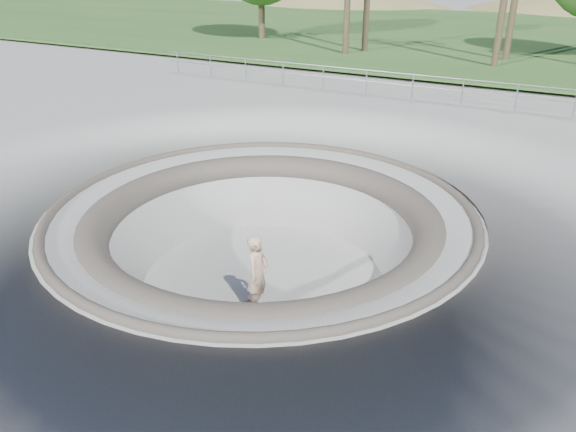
# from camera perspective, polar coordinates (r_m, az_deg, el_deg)

# --- Properties ---
(ground) EXTENTS (180.00, 180.00, 0.00)m
(ground) POSITION_cam_1_polar(r_m,az_deg,el_deg) (13.49, -2.65, 0.69)
(ground) COLOR #ABABA6
(ground) RESTS_ON ground
(skate_bowl) EXTENTS (14.00, 14.00, 4.10)m
(skate_bowl) POSITION_cam_1_polar(r_m,az_deg,el_deg) (14.35, -2.51, -5.98)
(skate_bowl) COLOR #ABABA6
(skate_bowl) RESTS_ON ground
(grass_strip) EXTENTS (180.00, 36.00, 0.12)m
(grass_strip) POSITION_cam_1_polar(r_m,az_deg,el_deg) (45.29, 20.93, 16.75)
(grass_strip) COLOR #2C5220
(grass_strip) RESTS_ON ground
(distant_hills) EXTENTS (103.20, 45.00, 28.60)m
(distant_hills) POSITION_cam_1_polar(r_m,az_deg,el_deg) (68.90, 26.25, 12.05)
(distant_hills) COLOR olive
(distant_hills) RESTS_ON ground
(safety_railing) EXTENTS (25.00, 0.06, 1.03)m
(safety_railing) POSITION_cam_1_polar(r_m,az_deg,el_deg) (23.90, 12.54, 12.73)
(safety_railing) COLOR gray
(safety_railing) RESTS_ON ground
(skateboard) EXTENTS (0.89, 0.51, 0.09)m
(skateboard) POSITION_cam_1_polar(r_m,az_deg,el_deg) (13.08, -3.01, -9.40)
(skateboard) COLOR #93603B
(skateboard) RESTS_ON ground
(skater) EXTENTS (0.51, 0.71, 1.84)m
(skater) POSITION_cam_1_polar(r_m,az_deg,el_deg) (12.57, -3.10, -5.86)
(skater) COLOR #D5A78A
(skater) RESTS_ON skateboard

